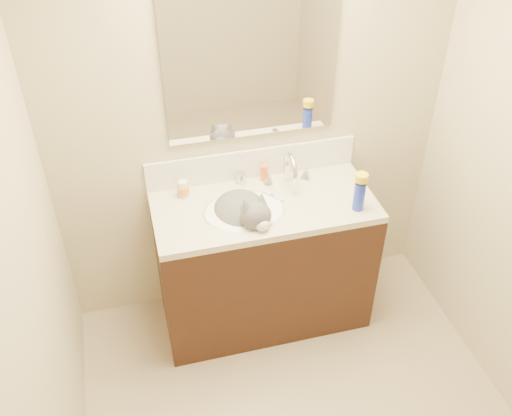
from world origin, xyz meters
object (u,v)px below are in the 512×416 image
silver_jar (242,178)px  faucet (289,172)px  cat (244,215)px  pill_bottle (183,189)px  basin (244,221)px  vanity_cabinet (264,265)px  amber_bottle (264,173)px  spray_can (359,196)px

silver_jar → faucet: bearing=-17.8°
faucet → cat: 0.36m
pill_bottle → basin: bearing=-36.0°
vanity_cabinet → silver_jar: silver_jar is taller
amber_bottle → vanity_cabinet: bearing=-104.6°
faucet → cat: (-0.30, -0.17, -0.11)m
basin → amber_bottle: size_ratio=4.64×
vanity_cabinet → basin: bearing=-166.0°
faucet → pill_bottle: bearing=175.9°
vanity_cabinet → faucet: faucet is taller
vanity_cabinet → pill_bottle: size_ratio=12.36×
vanity_cabinet → pill_bottle: bearing=156.3°
vanity_cabinet → spray_can: bearing=-19.6°
faucet → spray_can: (0.29, -0.30, -0.00)m
vanity_cabinet → spray_can: (0.47, -0.17, 0.53)m
basin → pill_bottle: pill_bottle is taller
vanity_cabinet → basin: size_ratio=2.67×
vanity_cabinet → silver_jar: bearing=108.2°
silver_jar → spray_can: bearing=-35.5°
vanity_cabinet → faucet: (0.18, 0.14, 0.54)m
cat → spray_can: (0.59, -0.13, 0.11)m
silver_jar → amber_bottle: (0.13, -0.00, 0.02)m
spray_can → cat: bearing=167.3°
faucet → pill_bottle: size_ratio=2.88×
cat → faucet: bearing=12.3°
faucet → amber_bottle: bearing=148.1°
pill_bottle → silver_jar: size_ratio=1.51×
vanity_cabinet → silver_jar: size_ratio=18.72×
faucet → silver_jar: (-0.25, 0.08, -0.05)m
spray_can → amber_bottle: bearing=137.2°
faucet → cat: faucet is taller
spray_can → vanity_cabinet: bearing=160.4°
cat → silver_jar: bearing=61.4°
amber_bottle → spray_can: spray_can is taller
basin → silver_jar: bearing=78.9°
basin → spray_can: bearing=-13.1°
cat → pill_bottle: (-0.29, 0.21, 0.07)m
cat → pill_bottle: size_ratio=4.73×
silver_jar → amber_bottle: 0.13m
spray_can → faucet: bearing=133.4°
amber_bottle → spray_can: 0.56m
basin → cat: bearing=-126.0°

